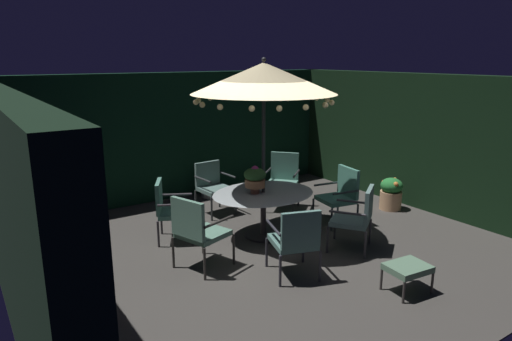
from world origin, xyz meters
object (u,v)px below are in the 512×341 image
object	(u,v)px
patio_chair_southwest	(296,238)
potted_plant_right_near	(289,167)
potted_plant_back_left	(391,193)
patio_umbrella	(264,79)
potted_plant_right_far	(59,204)
centerpiece_planter	(255,178)
patio_chair_east	(212,184)
potted_plant_back_center	(45,261)
potted_plant_left_far	(24,222)
patio_chair_northeast	(283,177)
patio_dining_table	(263,200)
patio_chair_southeast	(169,207)
patio_chair_south	(197,228)
potted_plant_back_right	(209,183)
potted_plant_left_near	(88,293)
ottoman_footrest	(408,269)
potted_plant_front_corner	(58,237)
patio_chair_west	(357,215)

from	to	relation	value
patio_chair_southwest	potted_plant_right_near	size ratio (longest dim) A/B	1.69
potted_plant_right_near	potted_plant_back_left	distance (m)	2.84
patio_umbrella	patio_chair_southwest	xyz separation A→B (m)	(-0.48, -1.42, -1.97)
patio_chair_southwest	potted_plant_right_far	distance (m)	4.52
centerpiece_planter	potted_plant_right_near	world-z (taller)	centerpiece_planter
patio_chair_east	potted_plant_right_near	size ratio (longest dim) A/B	1.64
potted_plant_back_center	potted_plant_left_far	bearing A→B (deg)	91.00
patio_chair_northeast	patio_chair_southwest	world-z (taller)	patio_chair_northeast
patio_chair_northeast	patio_chair_east	size ratio (longest dim) A/B	1.12
patio_chair_east	potted_plant_back_left	distance (m)	3.41
patio_dining_table	patio_umbrella	size ratio (longest dim) A/B	0.60
patio_chair_southeast	potted_plant_right_far	world-z (taller)	patio_chair_southeast
centerpiece_planter	patio_chair_south	bearing A→B (deg)	-158.14
potted_plant_back_right	potted_plant_left_far	distance (m)	3.62
potted_plant_right_near	potted_plant_left_near	size ratio (longest dim) A/B	0.95
ottoman_footrest	potted_plant_back_center	size ratio (longest dim) A/B	0.93
patio_chair_east	ottoman_footrest	size ratio (longest dim) A/B	1.73
potted_plant_left_far	patio_chair_northeast	bearing A→B (deg)	-11.27
potted_plant_front_corner	patio_chair_southeast	bearing A→B (deg)	-10.60
patio_chair_south	potted_plant_right_near	bearing A→B (deg)	37.66
patio_chair_west	potted_plant_left_near	xyz separation A→B (m)	(-3.87, 0.25, -0.21)
patio_umbrella	centerpiece_planter	bearing A→B (deg)	166.03
patio_chair_northeast	potted_plant_back_right	bearing A→B (deg)	120.10
ottoman_footrest	potted_plant_back_center	xyz separation A→B (m)	(-3.68, 2.71, 0.01)
patio_chair_east	potted_plant_back_center	xyz separation A→B (m)	(-3.12, -1.27, -0.24)
patio_umbrella	ottoman_footrest	size ratio (longest dim) A/B	5.19
patio_umbrella	potted_plant_back_left	size ratio (longest dim) A/B	4.64
patio_umbrella	potted_plant_front_corner	world-z (taller)	patio_umbrella
potted_plant_front_corner	potted_plant_left_far	bearing A→B (deg)	110.92
patio_chair_southwest	potted_plant_front_corner	bearing A→B (deg)	135.52
patio_chair_south	potted_plant_left_near	size ratio (longest dim) A/B	1.70
patio_dining_table	centerpiece_planter	distance (m)	0.41
potted_plant_front_corner	centerpiece_planter	bearing A→B (deg)	-18.90
potted_plant_left_far	patio_chair_southeast	bearing A→B (deg)	-31.10
potted_plant_right_far	potted_plant_back_center	distance (m)	2.43
patio_umbrella	patio_chair_south	distance (m)	2.45
patio_chair_west	potted_plant_left_near	world-z (taller)	patio_chair_west
potted_plant_back_right	potted_plant_left_far	world-z (taller)	potted_plant_left_far
patio_chair_west	potted_plant_right_near	distance (m)	4.16
patio_chair_west	potted_plant_left_far	size ratio (longest dim) A/B	1.54
patio_umbrella	patio_chair_southeast	distance (m)	2.47
patio_chair_west	potted_plant_back_center	xyz separation A→B (m)	(-4.10, 1.44, -0.24)
patio_chair_southeast	potted_plant_back_center	distance (m)	1.99
ottoman_footrest	potted_plant_right_far	distance (m)	5.90
centerpiece_planter	patio_chair_west	world-z (taller)	centerpiece_planter
centerpiece_planter	potted_plant_right_near	xyz separation A→B (m)	(2.67, 2.54, -0.70)
patio_dining_table	ottoman_footrest	size ratio (longest dim) A/B	3.09
patio_chair_southeast	potted_plant_back_center	size ratio (longest dim) A/B	1.66
patio_chair_west	potted_plant_front_corner	size ratio (longest dim) A/B	1.67
patio_chair_south	potted_plant_back_right	size ratio (longest dim) A/B	2.03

